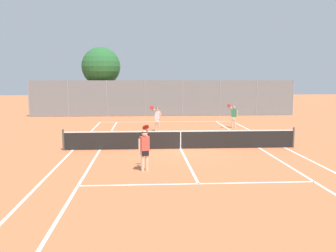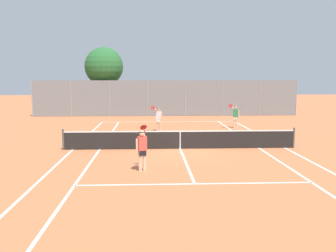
{
  "view_description": "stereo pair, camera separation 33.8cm",
  "coord_description": "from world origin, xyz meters",
  "px_view_note": "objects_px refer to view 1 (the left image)",
  "views": [
    {
      "loc": [
        -1.86,
        -18.91,
        3.67
      ],
      "look_at": [
        -0.56,
        1.5,
        1.0
      ],
      "focal_mm": 40.0,
      "sensor_mm": 36.0,
      "label": 1
    },
    {
      "loc": [
        -1.52,
        -18.92,
        3.67
      ],
      "look_at": [
        -0.56,
        1.5,
        1.0
      ],
      "focal_mm": 40.0,
      "sensor_mm": 36.0,
      "label": 2
    }
  ],
  "objects_px": {
    "player_far_right": "(234,115)",
    "loose_tennis_ball_0": "(148,132)",
    "tree_behind_left": "(101,68)",
    "tennis_net": "(181,139)",
    "player_near_side": "(145,148)",
    "player_far_left": "(157,118)",
    "loose_tennis_ball_1": "(197,127)"
  },
  "relations": [
    {
      "from": "player_far_right",
      "to": "loose_tennis_ball_0",
      "type": "bearing_deg",
      "value": -164.31
    },
    {
      "from": "tree_behind_left",
      "to": "loose_tennis_ball_0",
      "type": "bearing_deg",
      "value": -70.26
    },
    {
      "from": "tennis_net",
      "to": "loose_tennis_ball_0",
      "type": "distance_m",
      "value": 6.26
    },
    {
      "from": "loose_tennis_ball_0",
      "to": "tree_behind_left",
      "type": "relative_size",
      "value": 0.01
    },
    {
      "from": "player_far_right",
      "to": "loose_tennis_ball_0",
      "type": "relative_size",
      "value": 26.88
    },
    {
      "from": "tennis_net",
      "to": "loose_tennis_ball_0",
      "type": "bearing_deg",
      "value": 105.23
    },
    {
      "from": "loose_tennis_ball_0",
      "to": "tree_behind_left",
      "type": "distance_m",
      "value": 13.93
    },
    {
      "from": "player_near_side",
      "to": "player_far_left",
      "type": "height_order",
      "value": "same"
    },
    {
      "from": "loose_tennis_ball_0",
      "to": "tree_behind_left",
      "type": "height_order",
      "value": "tree_behind_left"
    },
    {
      "from": "player_near_side",
      "to": "loose_tennis_ball_1",
      "type": "relative_size",
      "value": 26.88
    },
    {
      "from": "tennis_net",
      "to": "tree_behind_left",
      "type": "height_order",
      "value": "tree_behind_left"
    },
    {
      "from": "tennis_net",
      "to": "player_far_left",
      "type": "relative_size",
      "value": 6.76
    },
    {
      "from": "tree_behind_left",
      "to": "loose_tennis_ball_1",
      "type": "bearing_deg",
      "value": -51.34
    },
    {
      "from": "player_near_side",
      "to": "player_far_left",
      "type": "xyz_separation_m",
      "value": [
        0.89,
        10.9,
        0.0
      ]
    },
    {
      "from": "tennis_net",
      "to": "player_far_left",
      "type": "xyz_separation_m",
      "value": [
        -0.97,
        6.44,
        0.42
      ]
    },
    {
      "from": "tennis_net",
      "to": "player_far_right",
      "type": "bearing_deg",
      "value": 59.17
    },
    {
      "from": "player_far_right",
      "to": "tree_behind_left",
      "type": "xyz_separation_m",
      "value": [
        -10.73,
        10.63,
        3.64
      ]
    },
    {
      "from": "player_far_left",
      "to": "loose_tennis_ball_1",
      "type": "distance_m",
      "value": 3.62
    },
    {
      "from": "player_far_left",
      "to": "player_far_right",
      "type": "bearing_deg",
      "value": 13.52
    },
    {
      "from": "player_near_side",
      "to": "tree_behind_left",
      "type": "bearing_deg",
      "value": 100.48
    },
    {
      "from": "loose_tennis_ball_0",
      "to": "loose_tennis_ball_1",
      "type": "xyz_separation_m",
      "value": [
        3.66,
        2.26,
        0.0
      ]
    },
    {
      "from": "loose_tennis_ball_0",
      "to": "player_near_side",
      "type": "bearing_deg",
      "value": -91.18
    },
    {
      "from": "player_far_right",
      "to": "loose_tennis_ball_0",
      "type": "height_order",
      "value": "player_far_right"
    },
    {
      "from": "player_far_right",
      "to": "loose_tennis_ball_0",
      "type": "distance_m",
      "value": 6.59
    },
    {
      "from": "tennis_net",
      "to": "player_far_left",
      "type": "distance_m",
      "value": 6.52
    },
    {
      "from": "tennis_net",
      "to": "loose_tennis_ball_1",
      "type": "distance_m",
      "value": 8.53
    },
    {
      "from": "player_near_side",
      "to": "player_far_right",
      "type": "relative_size",
      "value": 1.0
    },
    {
      "from": "player_far_left",
      "to": "tree_behind_left",
      "type": "bearing_deg",
      "value": 113.15
    },
    {
      "from": "player_far_left",
      "to": "loose_tennis_ball_0",
      "type": "bearing_deg",
      "value": -148.26
    },
    {
      "from": "player_far_left",
      "to": "player_far_right",
      "type": "height_order",
      "value": "same"
    },
    {
      "from": "loose_tennis_ball_0",
      "to": "tree_behind_left",
      "type": "xyz_separation_m",
      "value": [
        -4.45,
        12.4,
        4.54
      ]
    },
    {
      "from": "player_far_left",
      "to": "player_far_right",
      "type": "distance_m",
      "value": 5.77
    }
  ]
}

